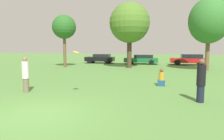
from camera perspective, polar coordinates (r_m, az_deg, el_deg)
name	(u,v)px	position (r m, az deg, el deg)	size (l,w,h in m)	color
ground_plane	(38,115)	(7.41, -19.67, -11.49)	(120.00, 120.00, 0.00)	#54843D
person_thrower	(26,75)	(10.98, -22.66, -1.16)	(0.33, 0.33, 1.74)	#726651
person_catcher	(201,80)	(9.02, 23.26, -2.67)	(0.34, 0.34, 1.75)	#191E33
frisbee	(76,52)	(9.39, -9.84, 4.88)	(0.28, 0.29, 0.10)	yellow
bystander_sitting	(161,79)	(12.21, 13.41, -2.31)	(0.42, 0.35, 1.01)	navy
tree_0	(64,27)	(23.51, -13.02, 11.34)	(2.57, 2.57, 5.67)	brown
tree_1	(130,23)	(22.29, 4.85, 12.74)	(4.22, 4.22, 6.85)	#473323
tree_2	(209,21)	(21.45, 25.09, 12.10)	(3.64, 3.64, 6.70)	brown
parked_car_black	(100,58)	(28.51, -3.22, 3.24)	(3.98, 2.06, 1.26)	black
parked_car_green	(142,59)	(27.20, 8.20, 2.98)	(4.39, 2.24, 1.23)	#196633
parked_car_red	(189,59)	(27.30, 20.47, 2.77)	(4.46, 2.01, 1.33)	red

